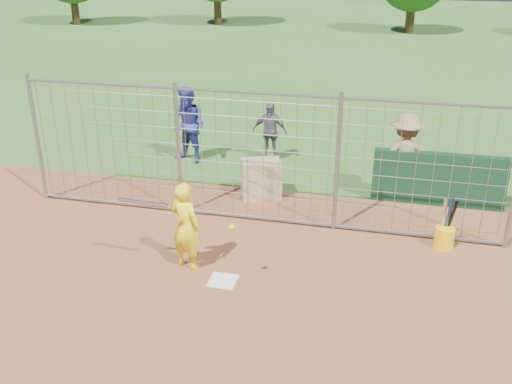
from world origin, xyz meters
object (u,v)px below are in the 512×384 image
(bucket_with_bats, at_px, (445,235))
(batter, at_px, (186,226))
(equipment_bin, at_px, (261,179))
(bystander_a, at_px, (189,125))
(bystander_c, at_px, (405,157))
(bystander_b, at_px, (270,132))

(bucket_with_bats, bearing_deg, batter, -158.15)
(equipment_bin, height_order, bucket_with_bats, bucket_with_bats)
(bystander_a, xyz_separation_m, bystander_c, (5.01, -1.01, -0.01))
(equipment_bin, bearing_deg, bystander_a, 122.50)
(bystander_a, xyz_separation_m, bystander_b, (1.86, 0.54, -0.19))
(batter, distance_m, bucket_with_bats, 4.50)
(bucket_with_bats, bearing_deg, bystander_c, 110.54)
(batter, height_order, equipment_bin, batter)
(bystander_c, bearing_deg, bucket_with_bats, 100.08)
(bystander_c, bearing_deg, batter, 36.77)
(bystander_a, bearing_deg, equipment_bin, -19.42)
(batter, xyz_separation_m, bystander_c, (3.39, 3.67, 0.16))
(batter, relative_size, bystander_b, 1.03)
(batter, relative_size, bystander_c, 0.82)
(bystander_a, bearing_deg, batter, -53.17)
(equipment_bin, bearing_deg, bystander_b, 77.42)
(bucket_with_bats, bearing_deg, bystander_b, 137.65)
(bucket_with_bats, bearing_deg, equipment_bin, 159.06)
(bystander_c, relative_size, equipment_bin, 2.28)
(bystander_a, distance_m, bucket_with_bats, 6.54)
(batter, height_order, bystander_c, bystander_c)
(bystander_c, bearing_deg, equipment_bin, 1.90)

